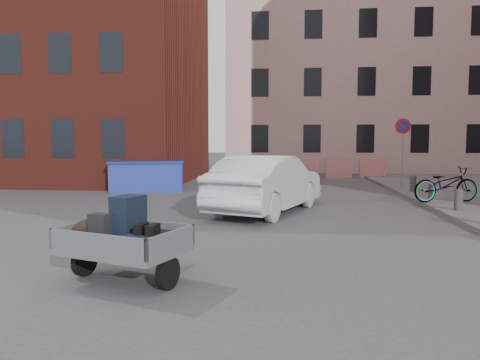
# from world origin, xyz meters

# --- Properties ---
(ground) EXTENTS (120.00, 120.00, 0.00)m
(ground) POSITION_xyz_m (0.00, 0.00, 0.00)
(ground) COLOR #38383A
(ground) RESTS_ON ground
(building_brick) EXTENTS (12.00, 10.00, 14.00)m
(building_brick) POSITION_xyz_m (-9.00, 13.00, 7.00)
(building_brick) COLOR #591E16
(building_brick) RESTS_ON ground
(building_pink) EXTENTS (16.00, 8.00, 14.00)m
(building_pink) POSITION_xyz_m (6.00, 22.00, 7.00)
(building_pink) COLOR #C19594
(building_pink) RESTS_ON ground
(no_parking_sign) EXTENTS (0.60, 0.09, 2.65)m
(no_parking_sign) POSITION_xyz_m (6.00, 9.48, 2.01)
(no_parking_sign) COLOR gray
(no_parking_sign) RESTS_ON sidewalk
(bollards) EXTENTS (0.22, 9.02, 0.55)m
(bollards) POSITION_xyz_m (6.00, 3.40, 0.40)
(bollards) COLOR #3A3A3D
(bollards) RESTS_ON sidewalk
(barriers) EXTENTS (4.70, 0.18, 1.00)m
(barriers) POSITION_xyz_m (4.20, 15.00, 0.50)
(barriers) COLOR red
(barriers) RESTS_ON ground
(trailer) EXTENTS (1.88, 1.98, 1.20)m
(trailer) POSITION_xyz_m (-0.71, -3.05, 0.61)
(trailer) COLOR black
(trailer) RESTS_ON ground
(dumpster) EXTENTS (2.99, 1.95, 1.16)m
(dumpster) POSITION_xyz_m (-3.74, 8.09, 0.58)
(dumpster) COLOR #2136A0
(dumpster) RESTS_ON ground
(silver_car) EXTENTS (3.14, 4.97, 1.55)m
(silver_car) POSITION_xyz_m (1.02, 3.37, 0.77)
(silver_car) COLOR silver
(silver_car) RESTS_ON ground
(bicycle) EXTENTS (2.12, 1.21, 1.06)m
(bicycle) POSITION_xyz_m (6.20, 5.02, 0.65)
(bicycle) COLOR black
(bicycle) RESTS_ON sidewalk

